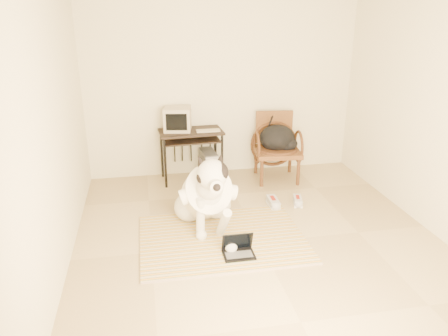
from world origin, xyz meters
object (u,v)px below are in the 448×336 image
object	(u,v)px
pc_tower	(209,165)
backpack	(279,139)
computer_desk	(191,138)
dog	(206,195)
laptop	(238,249)
rattan_chair	(276,147)
crt_monitor	(178,119)

from	to	relation	value
pc_tower	backpack	xyz separation A→B (m)	(1.00, -0.20, 0.41)
computer_desk	pc_tower	size ratio (longest dim) A/B	1.96
dog	backpack	bearing A→B (deg)	45.82
laptop	rattan_chair	size ratio (longest dim) A/B	0.33
crt_monitor	pc_tower	distance (m)	0.83
dog	laptop	size ratio (longest dim) A/B	4.41
pc_tower	crt_monitor	bearing A→B (deg)	169.23
laptop	crt_monitor	distance (m)	2.44
crt_monitor	pc_tower	size ratio (longest dim) A/B	0.90
crt_monitor	rattan_chair	world-z (taller)	crt_monitor
backpack	laptop	bearing A→B (deg)	-117.46
backpack	pc_tower	bearing A→B (deg)	168.89
rattan_chair	pc_tower	bearing A→B (deg)	172.45
dog	rattan_chair	bearing A→B (deg)	47.43
laptop	backpack	bearing A→B (deg)	62.54
crt_monitor	rattan_chair	size ratio (longest dim) A/B	0.44
dog	computer_desk	distance (m)	1.52
computer_desk	crt_monitor	distance (m)	0.33
rattan_chair	backpack	size ratio (longest dim) A/B	1.77
dog	computer_desk	world-z (taller)	dog
laptop	computer_desk	xyz separation A→B (m)	(-0.22, 2.19, 0.57)
laptop	rattan_chair	distance (m)	2.32
crt_monitor	backpack	xyz separation A→B (m)	(1.43, -0.28, -0.29)
computer_desk	backpack	xyz separation A→B (m)	(1.25, -0.21, -0.02)
computer_desk	crt_monitor	xyz separation A→B (m)	(-0.18, 0.07, 0.27)
dog	backpack	world-z (taller)	dog
laptop	crt_monitor	world-z (taller)	crt_monitor
dog	rattan_chair	distance (m)	1.85
dog	laptop	distance (m)	0.79
rattan_chair	backpack	bearing A→B (deg)	-82.30
dog	computer_desk	size ratio (longest dim) A/B	1.53
laptop	pc_tower	distance (m)	2.18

